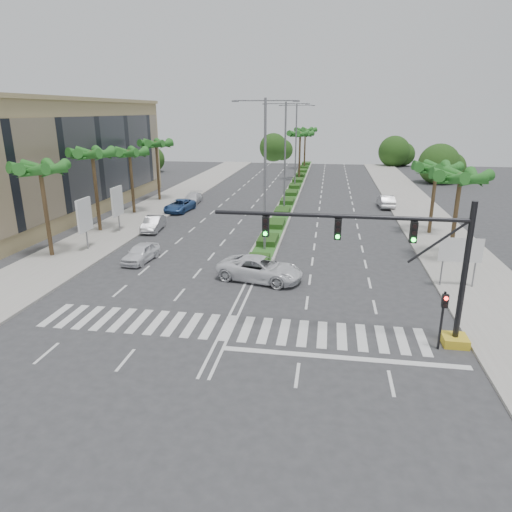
{
  "coord_description": "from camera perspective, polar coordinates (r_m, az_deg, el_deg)",
  "views": [
    {
      "loc": [
        4.96,
        -21.53,
        11.09
      ],
      "look_at": [
        0.97,
        3.43,
        3.0
      ],
      "focal_mm": 32.0,
      "sensor_mm": 36.0,
      "label": 1
    }
  ],
  "objects": [
    {
      "name": "car_parked_c",
      "position": [
        53.22,
        -9.52,
        6.23
      ],
      "size": [
        2.81,
        5.17,
        1.38
      ],
      "primitive_type": "imported",
      "rotation": [
        0.0,
        0.0,
        -0.11
      ],
      "color": "#2D508A",
      "rests_on": "ground"
    },
    {
      "name": "palm_left_mid",
      "position": [
        45.16,
        -19.76,
        11.63
      ],
      "size": [
        4.57,
        4.68,
        7.95
      ],
      "color": "brown",
      "rests_on": "ground"
    },
    {
      "name": "car_parked_a",
      "position": [
        35.99,
        -14.21,
        0.38
      ],
      "size": [
        1.99,
        4.17,
        1.37
      ],
      "primitive_type": "imported",
      "rotation": [
        0.0,
        0.0,
        -0.09
      ],
      "color": "white",
      "rests_on": "ground"
    },
    {
      "name": "billboard_near",
      "position": [
        39.61,
        -20.66,
        4.76
      ],
      "size": [
        0.18,
        2.1,
        4.35
      ],
      "color": "slate",
      "rests_on": "ground"
    },
    {
      "name": "median_grass",
      "position": [
        67.6,
        4.8,
        8.42
      ],
      "size": [
        1.8,
        75.0,
        0.04
      ],
      "primitive_type": "cube",
      "color": "#265E20",
      "rests_on": "median"
    },
    {
      "name": "palm_right_far",
      "position": [
        44.87,
        21.62,
        9.9
      ],
      "size": [
        4.57,
        4.68,
        6.75
      ],
      "color": "brown",
      "rests_on": "ground"
    },
    {
      "name": "car_crossing",
      "position": [
        31.02,
        0.53,
        -1.61
      ],
      "size": [
        6.29,
        3.96,
        1.62
      ],
      "primitive_type": "imported",
      "rotation": [
        0.0,
        0.0,
        1.34
      ],
      "color": "white",
      "rests_on": "ground"
    },
    {
      "name": "pedestrian_signal",
      "position": [
        23.42,
        22.37,
        -6.4
      ],
      "size": [
        0.28,
        0.36,
        3.0
      ],
      "color": "black",
      "rests_on": "ground"
    },
    {
      "name": "median",
      "position": [
        67.62,
        4.8,
        8.32
      ],
      "size": [
        2.2,
        75.0,
        0.2
      ],
      "primitive_type": "cube",
      "color": "gray",
      "rests_on": "ground"
    },
    {
      "name": "palm_left_far",
      "position": [
        52.36,
        -15.52,
        12.08
      ],
      "size": [
        4.57,
        4.68,
        7.35
      ],
      "color": "brown",
      "rests_on": "ground"
    },
    {
      "name": "car_right",
      "position": [
        56.94,
        15.92,
        6.61
      ],
      "size": [
        1.83,
        4.68,
        1.52
      ],
      "primitive_type": "imported",
      "rotation": [
        0.0,
        0.0,
        3.19
      ],
      "color": "#A7A6AB",
      "rests_on": "ground"
    },
    {
      "name": "direction_sign",
      "position": [
        31.92,
        24.2,
        0.44
      ],
      "size": [
        2.7,
        0.11,
        3.4
      ],
      "color": "slate",
      "rests_on": "ground"
    },
    {
      "name": "billboard_far",
      "position": [
        44.81,
        -16.96,
        6.52
      ],
      "size": [
        0.18,
        2.1,
        4.35
      ],
      "color": "slate",
      "rests_on": "ground"
    },
    {
      "name": "palm_median_b",
      "position": [
        91.75,
        6.18,
        15.19
      ],
      "size": [
        4.57,
        4.68,
        8.05
      ],
      "color": "brown",
      "rests_on": "ground"
    },
    {
      "name": "streetlight_near",
      "position": [
        36.13,
        1.14,
        10.93
      ],
      "size": [
        5.1,
        0.25,
        12.0
      ],
      "color": "slate",
      "rests_on": "ground"
    },
    {
      "name": "palm_left_near",
      "position": [
        38.4,
        -25.36,
        9.49
      ],
      "size": [
        4.57,
        4.68,
        7.55
      ],
      "color": "brown",
      "rests_on": "ground"
    },
    {
      "name": "signal_gantry",
      "position": [
        23.25,
        19.23,
        -2.45
      ],
      "size": [
        12.6,
        1.2,
        7.2
      ],
      "color": "gold",
      "rests_on": "ground"
    },
    {
      "name": "car_parked_b",
      "position": [
        45.03,
        -12.72,
        3.96
      ],
      "size": [
        1.89,
        4.37,
        1.4
      ],
      "primitive_type": "imported",
      "rotation": [
        0.0,
        0.0,
        0.1
      ],
      "color": "#9D9DA1",
      "rests_on": "ground"
    },
    {
      "name": "palm_median_a",
      "position": [
        76.79,
        5.54,
        14.74
      ],
      "size": [
        4.57,
        4.68,
        8.05
      ],
      "color": "brown",
      "rests_on": "ground"
    },
    {
      "name": "palm_left_end",
      "position": [
        59.68,
        -12.36,
        13.3
      ],
      "size": [
        4.57,
        4.68,
        7.75
      ],
      "color": "brown",
      "rests_on": "ground"
    },
    {
      "name": "building",
      "position": [
        56.96,
        -24.39,
        11.08
      ],
      "size": [
        12.0,
        36.0,
        12.0
      ],
      "primitive_type": "cube",
      "color": "tan",
      "rests_on": "ground"
    },
    {
      "name": "ground",
      "position": [
        24.72,
        -3.53,
        -8.94
      ],
      "size": [
        160.0,
        160.0,
        0.0
      ],
      "primitive_type": "plane",
      "color": "#333335",
      "rests_on": "ground"
    },
    {
      "name": "streetlight_far",
      "position": [
        67.85,
        5.01,
        14.06
      ],
      "size": [
        5.1,
        0.25,
        12.0
      ],
      "color": "slate",
      "rests_on": "ground"
    },
    {
      "name": "car_parked_d",
      "position": [
        57.78,
        -7.94,
        7.16
      ],
      "size": [
        1.98,
        4.53,
        1.29
      ],
      "primitive_type": "imported",
      "rotation": [
        0.0,
        0.0,
        0.04
      ],
      "color": "silver",
      "rests_on": "ground"
    },
    {
      "name": "footpath_left",
      "position": [
        47.46,
        -16.38,
        3.59
      ],
      "size": [
        6.0,
        120.0,
        0.15
      ],
      "primitive_type": "cube",
      "color": "gray",
      "rests_on": "ground"
    },
    {
      "name": "palm_right_near",
      "position": [
        37.11,
        24.17,
        8.65
      ],
      "size": [
        4.57,
        4.68,
        7.05
      ],
      "color": "brown",
      "rests_on": "ground"
    },
    {
      "name": "streetlight_mid",
      "position": [
        51.95,
        3.66,
        12.98
      ],
      "size": [
        5.1,
        0.25,
        12.0
      ],
      "color": "slate",
      "rests_on": "ground"
    },
    {
      "name": "footpath_right",
      "position": [
        44.17,
        22.17,
        1.96
      ],
      "size": [
        6.0,
        120.0,
        0.15
      ],
      "primitive_type": "cube",
      "color": "gray",
      "rests_on": "ground"
    }
  ]
}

